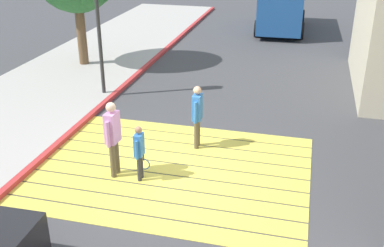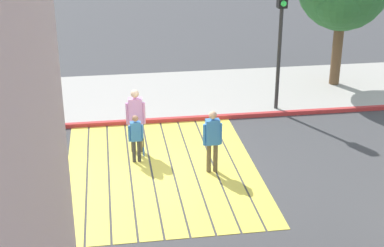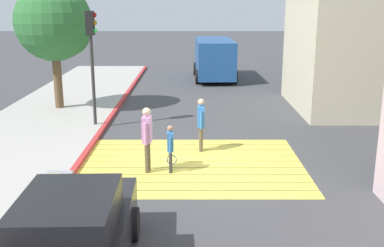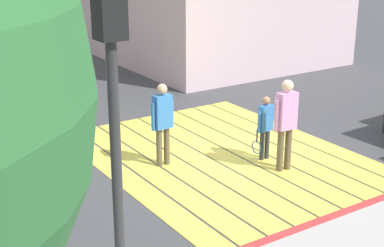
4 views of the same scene
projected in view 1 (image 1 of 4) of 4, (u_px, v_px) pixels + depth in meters
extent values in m
plane|color=#424244|center=(173.00, 169.00, 11.07)|extent=(120.00, 120.00, 0.00)
cube|color=#EAD64C|center=(141.00, 224.00, 9.12)|extent=(6.40, 0.50, 0.01)
cube|color=#EAD64C|center=(150.00, 208.00, 9.61)|extent=(6.40, 0.50, 0.01)
cube|color=#EAD64C|center=(158.00, 194.00, 10.09)|extent=(6.40, 0.50, 0.01)
cube|color=#EAD64C|center=(166.00, 181.00, 10.58)|extent=(6.40, 0.50, 0.01)
cube|color=#EAD64C|center=(173.00, 169.00, 11.06)|extent=(6.40, 0.50, 0.01)
cube|color=#EAD64C|center=(179.00, 158.00, 11.55)|extent=(6.40, 0.50, 0.01)
cube|color=#EAD64C|center=(185.00, 148.00, 12.03)|extent=(6.40, 0.50, 0.01)
cube|color=#EAD64C|center=(190.00, 139.00, 12.52)|extent=(6.40, 0.50, 0.01)
cube|color=#EAD64C|center=(195.00, 131.00, 13.00)|extent=(6.40, 0.50, 0.01)
cube|color=#BC3333|center=(50.00, 151.00, 11.77)|extent=(0.16, 40.00, 0.13)
cube|color=#1E4C8C|center=(282.00, 5.00, 23.55)|extent=(2.25, 5.26, 2.10)
cube|color=#19232D|center=(280.00, 7.00, 21.12)|extent=(1.89, 0.11, 0.70)
cylinder|color=black|center=(257.00, 29.00, 22.70)|extent=(0.28, 0.81, 0.80)
cylinder|color=black|center=(301.00, 31.00, 22.28)|extent=(0.28, 0.81, 0.80)
cylinder|color=black|center=(263.00, 16.00, 25.56)|extent=(0.28, 0.81, 0.80)
cylinder|color=black|center=(302.00, 17.00, 25.14)|extent=(0.28, 0.81, 0.80)
cylinder|color=#2D2D2D|center=(100.00, 46.00, 14.80)|extent=(0.12, 0.12, 3.40)
cylinder|color=brown|center=(81.00, 34.00, 17.93)|extent=(0.36, 0.36, 2.60)
cylinder|color=brown|center=(117.00, 157.00, 10.74)|extent=(0.13, 0.13, 0.86)
cylinder|color=brown|center=(113.00, 161.00, 10.58)|extent=(0.13, 0.13, 0.86)
cube|color=#D18CC6|center=(112.00, 128.00, 10.33)|extent=(0.26, 0.39, 0.72)
sphere|color=beige|center=(111.00, 107.00, 10.13)|extent=(0.22, 0.22, 0.22)
cylinder|color=#D18CC6|center=(117.00, 127.00, 10.55)|extent=(0.09, 0.09, 0.61)
cylinder|color=#D18CC6|center=(108.00, 135.00, 10.17)|extent=(0.09, 0.09, 0.61)
cylinder|color=brown|center=(198.00, 132.00, 12.03)|extent=(0.12, 0.12, 0.79)
cylinder|color=brown|center=(196.00, 135.00, 11.88)|extent=(0.12, 0.12, 0.79)
cube|color=#3372BF|center=(197.00, 107.00, 11.65)|extent=(0.22, 0.35, 0.66)
sphere|color=tan|center=(197.00, 90.00, 11.46)|extent=(0.21, 0.21, 0.21)
cylinder|color=#3372BF|center=(199.00, 107.00, 11.86)|extent=(0.09, 0.09, 0.56)
cylinder|color=#3372BF|center=(195.00, 113.00, 11.50)|extent=(0.09, 0.09, 0.56)
cylinder|color=#333338|center=(141.00, 166.00, 10.58)|extent=(0.09, 0.09, 0.63)
cylinder|color=#333338|center=(139.00, 169.00, 10.46)|extent=(0.09, 0.09, 0.63)
cube|color=#3372BF|center=(139.00, 145.00, 10.28)|extent=(0.18, 0.28, 0.53)
sphere|color=#9E7051|center=(138.00, 130.00, 10.13)|extent=(0.16, 0.16, 0.16)
cylinder|color=#3372BF|center=(141.00, 143.00, 10.45)|extent=(0.07, 0.07, 0.45)
cylinder|color=#3372BF|center=(137.00, 150.00, 10.15)|extent=(0.07, 0.07, 0.45)
cylinder|color=black|center=(144.00, 155.00, 10.59)|extent=(0.03, 0.03, 0.28)
torus|color=blue|center=(144.00, 164.00, 10.69)|extent=(0.28, 0.03, 0.28)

